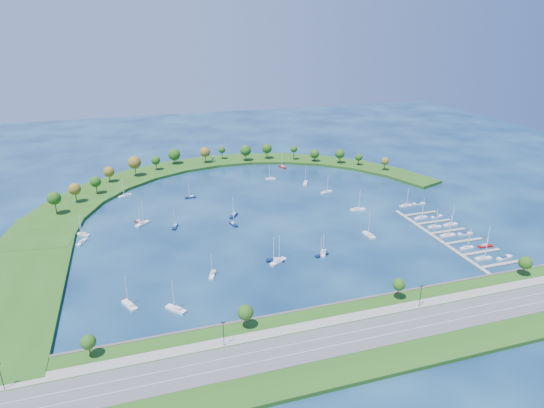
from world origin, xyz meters
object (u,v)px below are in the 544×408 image
object	(u,v)px
moored_boat_12	(358,209)
docked_boat_5	(465,234)
moored_boat_0	(306,183)
moored_boat_14	(278,261)
moored_boat_6	(125,195)
docked_boat_8	(421,217)
moored_boat_2	(190,197)
moored_boat_21	(233,224)
moored_boat_13	(83,234)
docked_boat_2	(467,247)
moored_boat_1	(130,305)
moored_boat_4	(176,309)
docked_boat_4	(448,235)
docked_boat_0	(483,258)
docked_boat_1	(504,258)
docked_boat_9	(437,216)
dock_system	(449,237)
docked_boat_6	(434,226)
moored_boat_19	(369,235)
moored_boat_16	(282,166)
moored_boat_8	(270,178)
moored_boat_11	(142,223)
docked_boat_7	(450,224)
moored_boat_5	(323,253)
moored_boat_3	(234,215)
docked_boat_3	(485,246)
moored_boat_15	(275,260)
moored_boat_7	(81,242)
moored_boat_17	(175,226)
moored_boat_20	(139,221)
docked_boat_10	(406,205)
moored_boat_18	(326,192)
moored_boat_10	(212,274)

from	to	relation	value
moored_boat_12	docked_boat_5	bearing A→B (deg)	-45.80
moored_boat_0	moored_boat_14	distance (m)	119.34
moored_boat_6	docked_boat_8	bearing A→B (deg)	123.95
moored_boat_2	moored_boat_21	world-z (taller)	moored_boat_2
moored_boat_13	docked_boat_2	bearing A→B (deg)	-165.41
moored_boat_1	docked_boat_8	bearing A→B (deg)	-101.84
moored_boat_2	moored_boat_4	xyz separation A→B (m)	(-23.14, -126.88, 0.09)
moored_boat_4	docked_boat_4	size ratio (longest dim) A/B	1.09
moored_boat_21	docked_boat_0	distance (m)	132.87
docked_boat_1	docked_boat_9	distance (m)	54.22
dock_system	moored_boat_2	bearing A→B (deg)	141.04
moored_boat_12	docked_boat_6	bearing A→B (deg)	-45.64
docked_boat_4	docked_boat_5	xyz separation A→B (m)	(10.47, -1.06, -0.31)
moored_boat_19	moored_boat_21	size ratio (longest dim) A/B	1.31
moored_boat_0	docked_boat_8	world-z (taller)	moored_boat_0
moored_boat_16	docked_boat_0	world-z (taller)	docked_boat_0
moored_boat_8	moored_boat_14	size ratio (longest dim) A/B	0.77
moored_boat_12	docked_boat_8	world-z (taller)	moored_boat_12
moored_boat_0	moored_boat_11	bearing A→B (deg)	-43.04
moored_boat_19	docked_boat_7	xyz separation A→B (m)	(51.45, -1.36, -0.04)
moored_boat_5	docked_boat_0	xyz separation A→B (m)	(73.03, -28.56, 0.03)
moored_boat_3	docked_boat_3	world-z (taller)	moored_boat_3
moored_boat_15	docked_boat_1	xyz separation A→B (m)	(108.95, -31.06, -0.26)
moored_boat_1	moored_boat_15	bearing A→B (deg)	-100.87
dock_system	moored_boat_6	size ratio (longest dim) A/B	6.41
moored_boat_8	moored_boat_4	bearing A→B (deg)	78.19
moored_boat_5	docked_boat_2	size ratio (longest dim) A/B	0.98
moored_boat_7	moored_boat_13	size ratio (longest dim) A/B	0.97
docked_boat_8	moored_boat_11	bearing A→B (deg)	158.30
moored_boat_21	docked_boat_3	size ratio (longest dim) A/B	0.91
moored_boat_12	docked_boat_9	world-z (taller)	moored_boat_12
moored_boat_19	moored_boat_21	distance (m)	76.71
moored_boat_8	moored_boat_19	bearing A→B (deg)	120.01
moored_boat_5	moored_boat_17	size ratio (longest dim) A/B	1.00
moored_boat_16	docked_boat_8	world-z (taller)	docked_boat_8
moored_boat_15	moored_boat_13	bearing A→B (deg)	-15.89
docked_boat_1	moored_boat_1	bearing A→B (deg)	167.30
moored_boat_20	docked_boat_1	size ratio (longest dim) A/B	1.06
moored_boat_5	moored_boat_13	size ratio (longest dim) A/B	0.94
dock_system	moored_boat_7	xyz separation A→B (m)	(-190.33, 51.59, 0.54)
moored_boat_7	moored_boat_12	world-z (taller)	moored_boat_12
moored_boat_5	docked_boat_4	bearing A→B (deg)	116.45
moored_boat_21	docked_boat_10	world-z (taller)	docked_boat_10
moored_boat_18	moored_boat_20	distance (m)	125.37
moored_boat_7	moored_boat_21	bearing A→B (deg)	-66.27
moored_boat_12	moored_boat_18	xyz separation A→B (m)	(-5.76, 35.01, -0.03)
moored_boat_3	docked_boat_7	bearing A→B (deg)	97.81
moored_boat_3	docked_boat_5	world-z (taller)	moored_boat_3
moored_boat_20	docked_boat_2	bearing A→B (deg)	18.87
moored_boat_1	moored_boat_10	distance (m)	39.70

